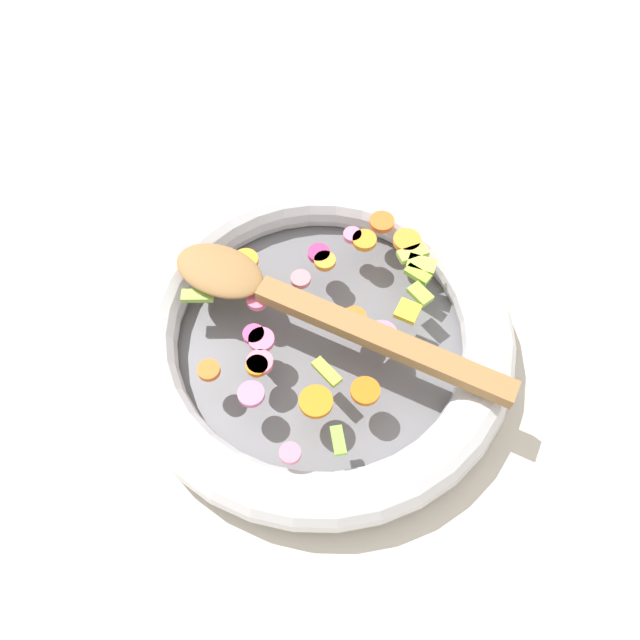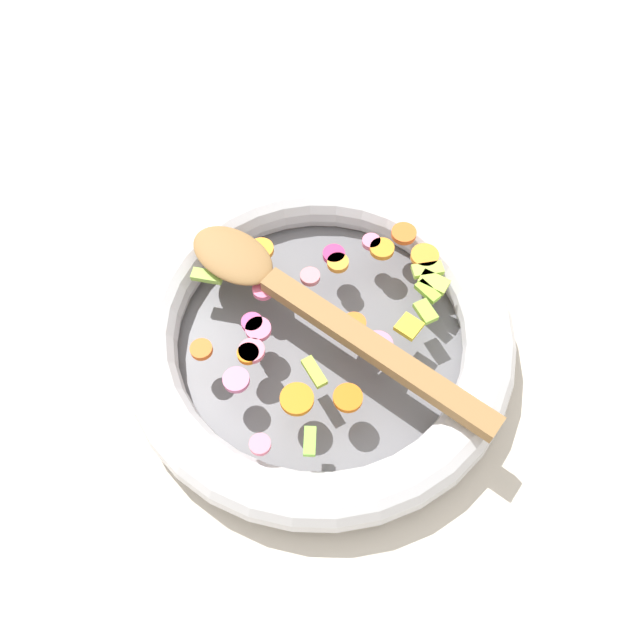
% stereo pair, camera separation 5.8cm
% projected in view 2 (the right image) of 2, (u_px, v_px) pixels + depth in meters
% --- Properties ---
extents(ground_plane, '(4.00, 4.00, 0.00)m').
position_uv_depth(ground_plane, '(320.00, 345.00, 0.62)').
color(ground_plane, beige).
extents(skillet, '(0.38, 0.38, 0.05)m').
position_uv_depth(skillet, '(320.00, 334.00, 0.61)').
color(skillet, slate).
rests_on(skillet, ground_plane).
extents(chopped_vegetables, '(0.24, 0.25, 0.01)m').
position_uv_depth(chopped_vegetables, '(321.00, 308.00, 0.58)').
color(chopped_vegetables, orange).
rests_on(chopped_vegetables, skillet).
extents(wooden_spoon, '(0.25, 0.28, 0.01)m').
position_uv_depth(wooden_spoon, '(303.00, 302.00, 0.58)').
color(wooden_spoon, olive).
rests_on(wooden_spoon, chopped_vegetables).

